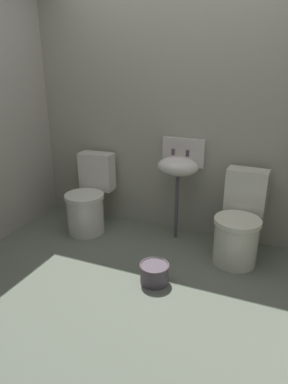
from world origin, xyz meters
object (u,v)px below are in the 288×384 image
at_px(sink, 179,165).
at_px(toilet_right, 239,225).
at_px(bucket, 154,273).
at_px(toilet_left, 89,200).

bearing_deg(sink, toilet_right, -16.66).
bearing_deg(toilet_right, bucket, 52.83).
bearing_deg(sink, bucket, -84.60).
height_order(toilet_right, bucket, toilet_right).
xyz_separation_m(sink, bucket, (0.08, -0.84, -0.67)).
bearing_deg(toilet_left, sink, -171.09).
xyz_separation_m(toilet_left, bucket, (0.99, -0.65, -0.23)).
bearing_deg(bucket, toilet_left, 146.77).
xyz_separation_m(toilet_left, sink, (0.91, 0.19, 0.43)).
relative_size(toilet_left, bucket, 3.22).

